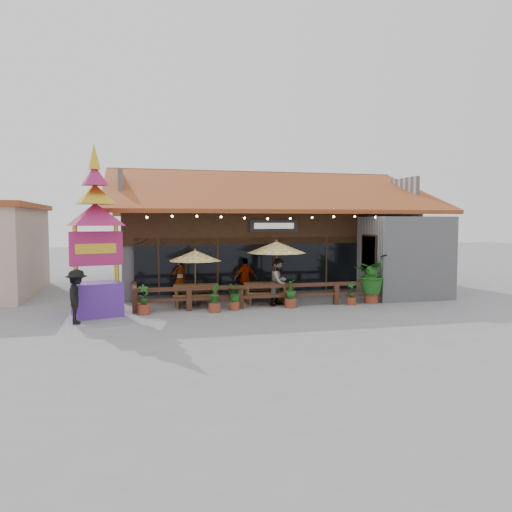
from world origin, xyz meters
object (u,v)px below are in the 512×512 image
object	(u,v)px
thai_sign_tower	(95,219)
pedestrian	(77,297)
picnic_table_left	(196,292)
tropical_plant	(371,275)
umbrella_right	(277,248)
picnic_table_right	(265,289)
umbrella_left	(195,256)

from	to	relation	value
thai_sign_tower	pedestrian	distance (m)	2.90
picnic_table_left	tropical_plant	distance (m)	7.26
thai_sign_tower	pedestrian	bearing A→B (deg)	-114.83
umbrella_right	picnic_table_right	size ratio (longest dim) A/B	1.68
tropical_plant	picnic_table_left	bearing A→B (deg)	170.94
thai_sign_tower	picnic_table_right	bearing A→B (deg)	11.73
picnic_table_left	picnic_table_right	distance (m)	2.89
umbrella_left	thai_sign_tower	distance (m)	4.20
picnic_table_right	thai_sign_tower	world-z (taller)	thai_sign_tower
pedestrian	tropical_plant	bearing A→B (deg)	-83.59
umbrella_left	picnic_table_right	size ratio (longest dim) A/B	1.50
umbrella_right	pedestrian	xyz separation A→B (m)	(-7.65, -2.58, -1.39)
umbrella_right	thai_sign_tower	bearing A→B (deg)	-169.17
umbrella_right	umbrella_left	bearing A→B (deg)	179.63
umbrella_right	picnic_table_left	size ratio (longest dim) A/B	1.66
picnic_table_right	pedestrian	size ratio (longest dim) A/B	1.04
picnic_table_right	thai_sign_tower	xyz separation A→B (m)	(-6.59, -1.37, 2.92)
umbrella_left	picnic_table_right	distance (m)	3.25
umbrella_left	tropical_plant	world-z (taller)	umbrella_left
umbrella_left	thai_sign_tower	size ratio (longest dim) A/B	0.43
umbrella_left	pedestrian	bearing A→B (deg)	-148.56
pedestrian	umbrella_left	bearing A→B (deg)	-59.41
umbrella_right	pedestrian	world-z (taller)	umbrella_right
picnic_table_left	pedestrian	world-z (taller)	pedestrian
tropical_plant	thai_sign_tower	bearing A→B (deg)	-178.78
umbrella_left	picnic_table_left	xyz separation A→B (m)	(0.01, -0.01, -1.44)
pedestrian	thai_sign_tower	bearing A→B (deg)	-25.68
picnic_table_right	thai_sign_tower	distance (m)	7.34
picnic_table_right	thai_sign_tower	bearing A→B (deg)	-168.27
tropical_plant	pedestrian	size ratio (longest dim) A/B	1.13
umbrella_left	umbrella_right	distance (m)	3.41
umbrella_right	thai_sign_tower	xyz separation A→B (m)	(-7.08, -1.36, 1.18)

